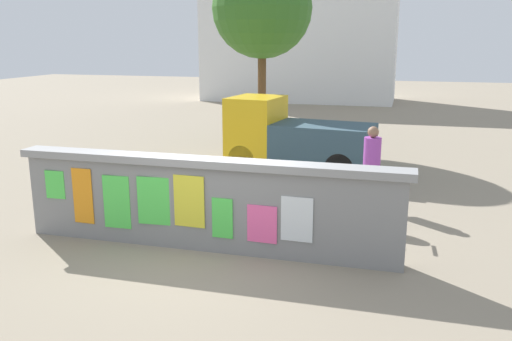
{
  "coord_description": "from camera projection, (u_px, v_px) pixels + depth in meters",
  "views": [
    {
      "loc": [
        2.96,
        -7.65,
        3.28
      ],
      "look_at": [
        0.35,
        1.74,
        0.9
      ],
      "focal_mm": 37.9,
      "sensor_mm": 36.0,
      "label": 1
    }
  ],
  "objects": [
    {
      "name": "motorcycle",
      "position": [
        133.0,
        177.0,
        11.31
      ],
      "size": [
        1.88,
        0.64,
        0.87
      ],
      "color": "black",
      "rests_on": "ground"
    },
    {
      "name": "bicycle_near",
      "position": [
        350.0,
        209.0,
        9.54
      ],
      "size": [
        1.71,
        0.44,
        0.95
      ],
      "color": "black",
      "rests_on": "ground"
    },
    {
      "name": "poster_wall",
      "position": [
        205.0,
        203.0,
        8.52
      ],
      "size": [
        6.37,
        0.42,
        1.48
      ],
      "color": "gray",
      "rests_on": "ground"
    },
    {
      "name": "auto_rickshaw_truck",
      "position": [
        292.0,
        136.0,
        13.62
      ],
      "size": [
        3.76,
        1.95,
        1.85
      ],
      "color": "black",
      "rests_on": "ground"
    },
    {
      "name": "ground",
      "position": [
        300.0,
        151.0,
        16.2
      ],
      "size": [
        60.0,
        60.0,
        0.0
      ],
      "primitive_type": "plane",
      "color": "gray"
    },
    {
      "name": "person_walking",
      "position": [
        372.0,
        158.0,
        10.69
      ],
      "size": [
        0.47,
        0.47,
        1.62
      ],
      "color": "#3F994C",
      "rests_on": "ground"
    },
    {
      "name": "building_background",
      "position": [
        300.0,
        38.0,
        29.21
      ],
      "size": [
        10.49,
        4.4,
        6.67
      ],
      "color": "white",
      "rests_on": "ground"
    },
    {
      "name": "tree_roadside",
      "position": [
        262.0,
        8.0,
        16.53
      ],
      "size": [
        3.09,
        3.09,
        5.76
      ],
      "color": "brown",
      "rests_on": "ground"
    }
  ]
}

